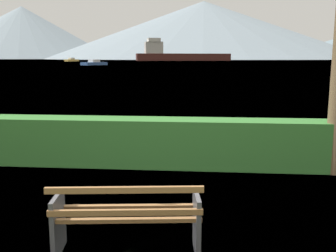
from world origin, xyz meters
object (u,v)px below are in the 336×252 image
(park_bench, at_px, (127,218))
(sailboat_mid, at_px, (72,60))
(cargo_ship_large, at_px, (176,55))
(tender_far, at_px, (94,63))

(park_bench, relative_size, sailboat_mid, 0.18)
(park_bench, distance_m, sailboat_mid, 215.57)
(park_bench, height_order, cargo_ship_large, cargo_ship_large)
(park_bench, bearing_deg, tender_far, 106.05)
(park_bench, bearing_deg, sailboat_mid, 109.17)
(park_bench, distance_m, cargo_ship_large, 255.72)
(park_bench, relative_size, cargo_ship_large, 0.03)
(park_bench, xyz_separation_m, sailboat_mid, (-70.77, 203.62, 0.30))
(park_bench, height_order, tender_far, tender_far)
(cargo_ship_large, height_order, sailboat_mid, cargo_ship_large)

